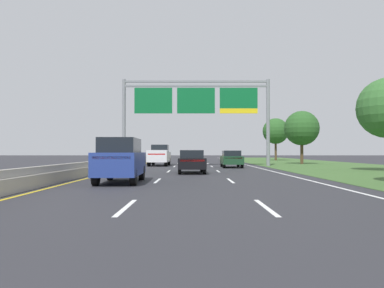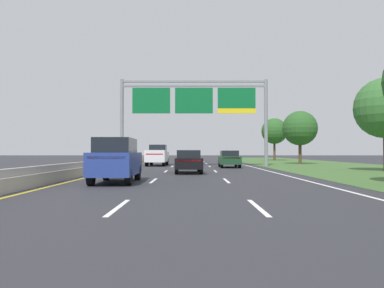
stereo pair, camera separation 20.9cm
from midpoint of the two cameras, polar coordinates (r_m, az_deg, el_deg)
name	(u,v)px [view 2 (the right image)]	position (r m, az deg, el deg)	size (l,w,h in m)	color
ground_plane	(193,168)	(34.42, 0.26, -3.62)	(220.00, 220.00, 0.00)	#2B2B30
lane_striping	(193,168)	(33.96, 0.26, -3.65)	(11.96, 106.00, 0.01)	white
grass_verge_right	(344,167)	(37.14, 22.36, -3.34)	(14.00, 110.00, 0.02)	#3D602D
median_barrier_concrete	(121,164)	(35.04, -10.61, -2.98)	(0.60, 110.00, 0.85)	#A8A399
overhead_sign_gantry	(196,104)	(38.09, 0.72, 6.10)	(15.06, 0.42, 8.85)	gray
pickup_truck_white	(159,155)	(39.09, -4.90, -1.75)	(2.08, 5.43, 2.20)	silver
car_blue_left_lane_suv	(118,159)	(18.11, -10.92, -2.34)	(2.01, 4.74, 2.11)	navy
car_darkgreen_right_lane_sedan	(231,159)	(34.83, 6.14, -2.24)	(1.86, 4.42, 1.57)	#193D23
car_black_centre_lane_sedan	(190,161)	(25.67, -0.07, -2.63)	(1.95, 4.45, 1.57)	black
car_gold_centre_lane_sedan	(194,156)	(53.60, 0.49, -1.87)	(1.83, 4.40, 1.57)	#A38438
roadside_tree_far	(302,128)	(45.77, 16.57, 2.32)	(4.07, 4.07, 6.27)	#4C3823
roadside_tree_distant	(276,131)	(63.08, 12.84, 1.93)	(4.25, 4.25, 6.99)	#4C3823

